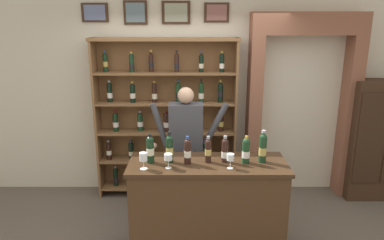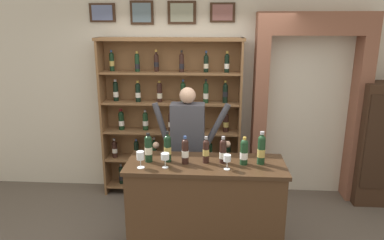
{
  "view_description": "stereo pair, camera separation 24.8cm",
  "coord_description": "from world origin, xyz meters",
  "px_view_note": "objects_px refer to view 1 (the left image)",
  "views": [
    {
      "loc": [
        0.04,
        -3.39,
        2.4
      ],
      "look_at": [
        0.04,
        0.35,
        1.36
      ],
      "focal_mm": 33.3,
      "sensor_mm": 36.0,
      "label": 1
    },
    {
      "loc": [
        0.28,
        -3.38,
        2.4
      ],
      "look_at": [
        0.04,
        0.35,
        1.36
      ],
      "focal_mm": 33.3,
      "sensor_mm": 36.0,
      "label": 2
    }
  ],
  "objects_px": {
    "tasting_bottle_super_tuscan": "(188,151)",
    "wine_glass_spare": "(143,158)",
    "tasting_bottle_grappa": "(246,150)",
    "tasting_bottle_riserva": "(208,150)",
    "wine_shelf": "(166,115)",
    "tasting_bottle_chianti": "(225,150)",
    "tasting_counter": "(207,207)",
    "tasting_bottle_rosso": "(263,147)",
    "tasting_bottle_vin_santo": "(150,149)",
    "shopkeeper": "(186,140)",
    "wine_glass_center": "(230,158)",
    "tasting_bottle_brunello": "(170,148)",
    "side_cabinet": "(376,140)",
    "wine_glass_left": "(168,157)"
  },
  "relations": [
    {
      "from": "wine_glass_center",
      "to": "tasting_bottle_vin_santo",
      "type": "bearing_deg",
      "value": 169.48
    },
    {
      "from": "wine_glass_spare",
      "to": "wine_glass_center",
      "type": "height_order",
      "value": "wine_glass_spare"
    },
    {
      "from": "wine_shelf",
      "to": "tasting_counter",
      "type": "xyz_separation_m",
      "value": [
        0.52,
        -1.33,
        -0.65
      ]
    },
    {
      "from": "tasting_bottle_brunello",
      "to": "tasting_bottle_super_tuscan",
      "type": "bearing_deg",
      "value": -13.05
    },
    {
      "from": "shopkeeper",
      "to": "tasting_bottle_grappa",
      "type": "distance_m",
      "value": 0.91
    },
    {
      "from": "wine_glass_left",
      "to": "wine_glass_spare",
      "type": "bearing_deg",
      "value": -174.7
    },
    {
      "from": "side_cabinet",
      "to": "tasting_counter",
      "type": "relative_size",
      "value": 1.02
    },
    {
      "from": "side_cabinet",
      "to": "tasting_bottle_vin_santo",
      "type": "relative_size",
      "value": 5.38
    },
    {
      "from": "side_cabinet",
      "to": "wine_glass_left",
      "type": "relative_size",
      "value": 11.05
    },
    {
      "from": "tasting_counter",
      "to": "wine_glass_center",
      "type": "height_order",
      "value": "wine_glass_center"
    },
    {
      "from": "tasting_bottle_grappa",
      "to": "wine_glass_left",
      "type": "bearing_deg",
      "value": -169.98
    },
    {
      "from": "wine_shelf",
      "to": "tasting_bottle_riserva",
      "type": "bearing_deg",
      "value": -68.55
    },
    {
      "from": "tasting_counter",
      "to": "tasting_bottle_super_tuscan",
      "type": "height_order",
      "value": "tasting_bottle_super_tuscan"
    },
    {
      "from": "tasting_bottle_chianti",
      "to": "wine_glass_spare",
      "type": "bearing_deg",
      "value": -167.02
    },
    {
      "from": "wine_shelf",
      "to": "tasting_bottle_brunello",
      "type": "height_order",
      "value": "wine_shelf"
    },
    {
      "from": "tasting_bottle_super_tuscan",
      "to": "tasting_bottle_chianti",
      "type": "relative_size",
      "value": 1.04
    },
    {
      "from": "wine_glass_left",
      "to": "tasting_bottle_riserva",
      "type": "bearing_deg",
      "value": 21.57
    },
    {
      "from": "tasting_bottle_super_tuscan",
      "to": "wine_glass_spare",
      "type": "distance_m",
      "value": 0.45
    },
    {
      "from": "shopkeeper",
      "to": "tasting_bottle_brunello",
      "type": "relative_size",
      "value": 5.15
    },
    {
      "from": "tasting_bottle_chianti",
      "to": "wine_glass_left",
      "type": "xyz_separation_m",
      "value": [
        -0.57,
        -0.16,
        -0.02
      ]
    },
    {
      "from": "tasting_bottle_super_tuscan",
      "to": "tasting_bottle_grappa",
      "type": "xyz_separation_m",
      "value": [
        0.59,
        0.02,
        -0.0
      ]
    },
    {
      "from": "tasting_bottle_rosso",
      "to": "wine_glass_center",
      "type": "relative_size",
      "value": 2.25
    },
    {
      "from": "side_cabinet",
      "to": "shopkeeper",
      "type": "relative_size",
      "value": 0.99
    },
    {
      "from": "tasting_bottle_super_tuscan",
      "to": "wine_glass_spare",
      "type": "height_order",
      "value": "tasting_bottle_super_tuscan"
    },
    {
      "from": "wine_glass_left",
      "to": "wine_glass_center",
      "type": "xyz_separation_m",
      "value": [
        0.61,
        -0.01,
        -0.0
      ]
    },
    {
      "from": "tasting_counter",
      "to": "tasting_bottle_rosso",
      "type": "height_order",
      "value": "tasting_bottle_rosso"
    },
    {
      "from": "tasting_counter",
      "to": "shopkeeper",
      "type": "bearing_deg",
      "value": 109.56
    },
    {
      "from": "shopkeeper",
      "to": "tasting_bottle_riserva",
      "type": "height_order",
      "value": "shopkeeper"
    },
    {
      "from": "tasting_counter",
      "to": "wine_glass_spare",
      "type": "height_order",
      "value": "wine_glass_spare"
    },
    {
      "from": "tasting_bottle_chianti",
      "to": "tasting_bottle_rosso",
      "type": "distance_m",
      "value": 0.39
    },
    {
      "from": "tasting_bottle_super_tuscan",
      "to": "tasting_bottle_vin_santo",
      "type": "bearing_deg",
      "value": 176.67
    },
    {
      "from": "tasting_bottle_super_tuscan",
      "to": "tasting_bottle_riserva",
      "type": "xyz_separation_m",
      "value": [
        0.21,
        0.04,
        -0.0
      ]
    },
    {
      "from": "wine_shelf",
      "to": "tasting_bottle_chianti",
      "type": "distance_m",
      "value": 1.48
    },
    {
      "from": "shopkeeper",
      "to": "tasting_bottle_vin_santo",
      "type": "bearing_deg",
      "value": -118.26
    },
    {
      "from": "tasting_bottle_rosso",
      "to": "tasting_bottle_grappa",
      "type": "bearing_deg",
      "value": -172.13
    },
    {
      "from": "tasting_bottle_super_tuscan",
      "to": "wine_glass_spare",
      "type": "xyz_separation_m",
      "value": [
        -0.43,
        -0.14,
        -0.02
      ]
    },
    {
      "from": "tasting_counter",
      "to": "tasting_bottle_chianti",
      "type": "height_order",
      "value": "tasting_bottle_chianti"
    },
    {
      "from": "tasting_bottle_rosso",
      "to": "tasting_bottle_riserva",
      "type": "bearing_deg",
      "value": -179.5
    },
    {
      "from": "tasting_bottle_vin_santo",
      "to": "tasting_bottle_grappa",
      "type": "relative_size",
      "value": 1.06
    },
    {
      "from": "tasting_bottle_chianti",
      "to": "shopkeeper",
      "type": "bearing_deg",
      "value": 122.69
    },
    {
      "from": "side_cabinet",
      "to": "tasting_bottle_grappa",
      "type": "bearing_deg",
      "value": -147.63
    },
    {
      "from": "tasting_bottle_vin_santo",
      "to": "tasting_bottle_riserva",
      "type": "bearing_deg",
      "value": 1.39
    },
    {
      "from": "wine_shelf",
      "to": "tasting_bottle_riserva",
      "type": "height_order",
      "value": "wine_shelf"
    },
    {
      "from": "wine_glass_left",
      "to": "wine_glass_spare",
      "type": "distance_m",
      "value": 0.24
    },
    {
      "from": "tasting_counter",
      "to": "tasting_bottle_brunello",
      "type": "distance_m",
      "value": 0.76
    },
    {
      "from": "tasting_bottle_grappa",
      "to": "tasting_bottle_riserva",
      "type": "bearing_deg",
      "value": 177.13
    },
    {
      "from": "side_cabinet",
      "to": "tasting_bottle_brunello",
      "type": "relative_size",
      "value": 5.09
    },
    {
      "from": "side_cabinet",
      "to": "tasting_bottle_chianti",
      "type": "bearing_deg",
      "value": -150.69
    },
    {
      "from": "wine_shelf",
      "to": "tasting_bottle_riserva",
      "type": "distance_m",
      "value": 1.42
    },
    {
      "from": "tasting_bottle_rosso",
      "to": "tasting_bottle_chianti",
      "type": "bearing_deg",
      "value": 179.6
    }
  ]
}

